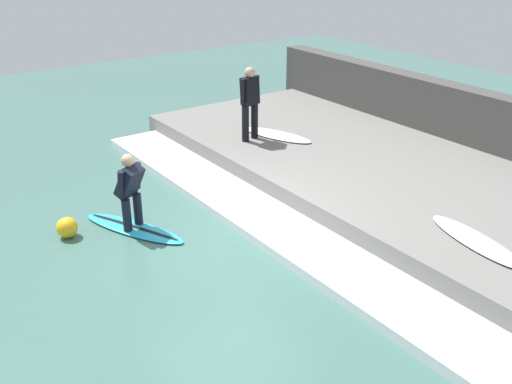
{
  "coord_description": "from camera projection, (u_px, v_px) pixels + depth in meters",
  "views": [
    {
      "loc": [
        -4.56,
        -7.21,
        4.69
      ],
      "look_at": [
        0.56,
        0.0,
        0.7
      ],
      "focal_mm": 42.0,
      "sensor_mm": 36.0,
      "label": 1
    }
  ],
  "objects": [
    {
      "name": "wave_foam_crest",
      "position": [
        267.0,
        222.0,
        10.08
      ],
      "size": [
        1.12,
        10.57,
        0.16
      ],
      "primitive_type": "cube",
      "color": "white",
      "rests_on": "ground_plane"
    },
    {
      "name": "surfer_waiting_near",
      "position": [
        250.0,
        100.0,
        12.42
      ],
      "size": [
        0.52,
        0.32,
        1.55
      ],
      "color": "black",
      "rests_on": "concrete_ledge"
    },
    {
      "name": "surfboard_riding",
      "position": [
        134.0,
        228.0,
        9.99
      ],
      "size": [
        1.28,
        2.05,
        0.07
      ],
      "color": "#2DADD1",
      "rests_on": "ground_plane"
    },
    {
      "name": "surfboard_spare",
      "position": [
        476.0,
        241.0,
        8.65
      ],
      "size": [
        0.79,
        1.84,
        0.06
      ],
      "color": "beige",
      "rests_on": "concrete_ledge"
    },
    {
      "name": "surfer_riding",
      "position": [
        130.0,
        188.0,
        9.69
      ],
      "size": [
        0.5,
        0.53,
        1.29
      ],
      "color": "black",
      "rests_on": "surfboard_riding"
    },
    {
      "name": "ground_plane",
      "position": [
        228.0,
        240.0,
        9.69
      ],
      "size": [
        28.0,
        28.0,
        0.0
      ],
      "primitive_type": "plane",
      "color": "#426B60"
    },
    {
      "name": "concrete_ledge",
      "position": [
        383.0,
        177.0,
        11.47
      ],
      "size": [
        4.4,
        11.12,
        0.46
      ],
      "primitive_type": "cube",
      "color": "slate",
      "rests_on": "ground_plane"
    },
    {
      "name": "marker_buoy",
      "position": [
        67.0,
        228.0,
        9.71
      ],
      "size": [
        0.34,
        0.34,
        0.34
      ],
      "primitive_type": "sphere",
      "color": "yellow",
      "rests_on": "ground_plane"
    },
    {
      "name": "surfboard_waiting_near",
      "position": [
        277.0,
        135.0,
        12.95
      ],
      "size": [
        1.03,
        1.76,
        0.06
      ],
      "color": "white",
      "rests_on": "concrete_ledge"
    },
    {
      "name": "back_wall",
      "position": [
        467.0,
        126.0,
        12.54
      ],
      "size": [
        0.5,
        11.68,
        1.58
      ],
      "primitive_type": "cube",
      "color": "#474442",
      "rests_on": "ground_plane"
    }
  ]
}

